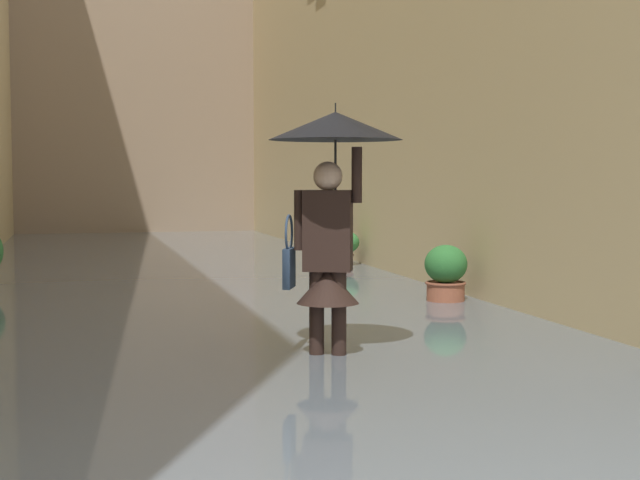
{
  "coord_description": "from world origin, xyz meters",
  "views": [
    {
      "loc": [
        1.49,
        2.5,
        1.61
      ],
      "look_at": [
        -0.17,
        -3.75,
        1.16
      ],
      "focal_mm": 51.47,
      "sensor_mm": 36.0,
      "label": 1
    }
  ],
  "objects": [
    {
      "name": "building_facade_far",
      "position": [
        0.0,
        -22.06,
        5.08
      ],
      "size": [
        9.61,
        1.8,
        10.16
      ],
      "primitive_type": "cube",
      "color": "gray",
      "rests_on": "ground_plane"
    },
    {
      "name": "potted_plant_mid_left",
      "position": [
        -2.59,
        -11.62,
        0.45
      ],
      "size": [
        0.64,
        0.64,
        0.76
      ],
      "color": "#9E563D",
      "rests_on": "ground_plane"
    },
    {
      "name": "ground_plane",
      "position": [
        0.0,
        -10.58,
        0.0
      ],
      "size": [
        60.0,
        60.0,
        0.0
      ],
      "primitive_type": "plane",
      "color": "#605B56"
    },
    {
      "name": "potted_plant_near_left",
      "position": [
        -2.59,
        -7.22,
        0.44
      ],
      "size": [
        0.49,
        0.49,
        0.83
      ],
      "color": "#9E563D",
      "rests_on": "ground_plane"
    },
    {
      "name": "flood_water",
      "position": [
        0.0,
        -10.58,
        0.09
      ],
      "size": [
        6.81,
        27.16,
        0.19
      ],
      "primitive_type": "cube",
      "color": "slate",
      "rests_on": "ground_plane"
    },
    {
      "name": "building_facade_left",
      "position": [
        -3.9,
        -10.58,
        4.0
      ],
      "size": [
        2.04,
        25.16,
        8.01
      ],
      "color": "tan",
      "rests_on": "ground_plane"
    },
    {
      "name": "person_wading",
      "position": [
        -0.46,
        -4.49,
        1.55
      ],
      "size": [
        1.06,
        1.06,
        2.19
      ],
      "color": "#2D2319",
      "rests_on": "ground_plane"
    }
  ]
}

